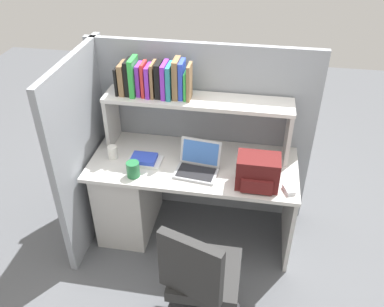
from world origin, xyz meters
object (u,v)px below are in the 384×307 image
Objects in this scene: paper_cup at (113,152)px; computer_mouse at (289,190)px; laptop at (198,165)px; backpack at (258,172)px; office_chair at (201,285)px; snack_canister at (133,169)px.

computer_mouse is at bearing -8.01° from paper_cup.
computer_mouse is at bearing -11.55° from laptop.
office_chair is (-0.29, -0.67, -0.45)m from backpack.
backpack reaches higher than snack_canister.
computer_mouse is at bearing 0.46° from snack_canister.
laptop is 2.85× the size of snack_canister.
office_chair is at bearing -45.75° from snack_canister.
backpack is at bearing -94.95° from office_chair.
computer_mouse is at bearing -110.78° from office_chair.
computer_mouse is (0.67, -0.14, -0.03)m from laptop.
office_chair reaches higher than snack_canister.
computer_mouse is at bearing -9.43° from backpack.
laptop is 0.46m from backpack.
backpack reaches higher than office_chair.
paper_cup is at bearing 175.51° from laptop.
backpack is 2.92× the size of paper_cup.
paper_cup is at bearing 172.27° from backpack.
snack_canister is 0.13× the size of office_chair.
office_chair is (-0.52, -0.63, -0.35)m from computer_mouse.
laptop reaches higher than computer_mouse.
laptop is 0.68m from computer_mouse.
laptop is at bearing -4.49° from paper_cup.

